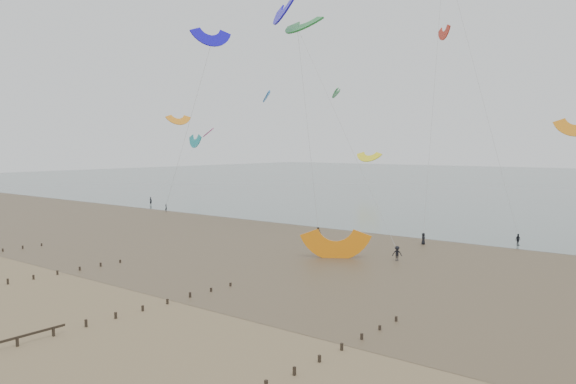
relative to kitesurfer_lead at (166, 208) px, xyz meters
The scene contains 6 objects.
ground 69.96m from the kitesurfer_lead, 44.27° to the right, with size 500.00×500.00×0.00m, color brown.
sea_and_shore 48.23m from the kitesurfer_lead, 17.41° to the right, with size 500.00×665.00×0.03m.
kitesurfer_lead is the anchor object (origin of this frame).
kitesurfers 60.93m from the kitesurfer_lead, ahead, with size 124.29×27.72×1.85m.
grounded_kite 57.80m from the kitesurfer_lead, 19.07° to the right, with size 7.16×3.75×5.46m, color orange, non-canonical shape.
kites_airborne 58.44m from the kitesurfer_lead, 55.75° to the left, with size 258.10×107.47×44.82m.
Camera 1 is at (41.88, -27.14, 13.79)m, focal length 35.00 mm.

